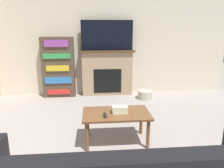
# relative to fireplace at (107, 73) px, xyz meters

# --- Properties ---
(wall_back) EXTENTS (6.16, 0.06, 2.70)m
(wall_back) POSITION_rel_fireplace_xyz_m (-0.04, 0.14, 0.79)
(wall_back) COLOR beige
(wall_back) RESTS_ON ground_plane
(fireplace) EXTENTS (1.32, 0.28, 1.11)m
(fireplace) POSITION_rel_fireplace_xyz_m (0.00, 0.00, 0.00)
(fireplace) COLOR tan
(fireplace) RESTS_ON ground_plane
(tv) EXTENTS (1.22, 0.03, 0.71)m
(tv) POSITION_rel_fireplace_xyz_m (-0.00, -0.02, 0.90)
(tv) COLOR black
(tv) RESTS_ON fireplace
(coffee_table) EXTENTS (0.96, 0.56, 0.46)m
(coffee_table) POSITION_rel_fireplace_xyz_m (-0.03, -2.36, -0.16)
(coffee_table) COLOR brown
(coffee_table) RESTS_ON ground_plane
(tissue_box) EXTENTS (0.22, 0.12, 0.10)m
(tissue_box) POSITION_rel_fireplace_xyz_m (0.02, -2.37, -0.05)
(tissue_box) COLOR beige
(tissue_box) RESTS_ON coffee_table
(remote_control) EXTENTS (0.04, 0.15, 0.02)m
(remote_control) POSITION_rel_fireplace_xyz_m (-0.20, -2.46, -0.09)
(remote_control) COLOR black
(remote_control) RESTS_ON coffee_table
(bookshelf) EXTENTS (0.75, 0.29, 1.43)m
(bookshelf) POSITION_rel_fireplace_xyz_m (-1.17, -0.02, 0.16)
(bookshelf) COLOR #4C3D2D
(bookshelf) RESTS_ON ground_plane
(storage_basket) EXTENTS (0.34, 0.34, 0.19)m
(storage_basket) POSITION_rel_fireplace_xyz_m (0.87, -0.42, -0.46)
(storage_basket) COLOR #BCB29E
(storage_basket) RESTS_ON ground_plane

